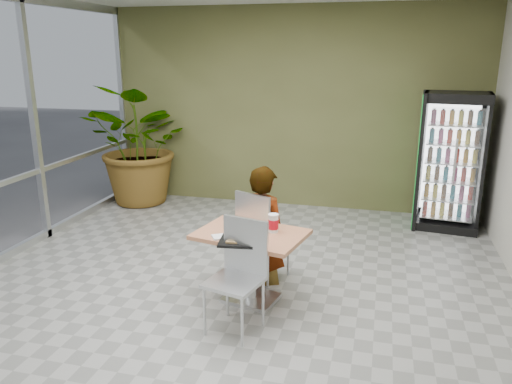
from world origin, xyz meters
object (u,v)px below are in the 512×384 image
dining_table (251,252)px  soda_cup (273,223)px  chair_far (259,229)px  seated_woman (263,236)px  chair_near (240,266)px  beverage_fridge (451,162)px  cafeteria_tray (243,241)px  potted_plant (143,145)px

dining_table → soda_cup: 0.38m
chair_far → seated_woman: bearing=-107.6°
chair_near → beverage_fridge: 4.03m
chair_near → beverage_fridge: (2.16, 3.38, 0.37)m
cafeteria_tray → seated_woman: bearing=89.8°
dining_table → seated_woman: size_ratio=0.73×
cafeteria_tray → beverage_fridge: size_ratio=0.23×
soda_cup → cafeteria_tray: 0.43m
dining_table → seated_woman: seated_woman is taller
cafeteria_tray → beverage_fridge: (2.19, 3.17, 0.22)m
chair_far → chair_near: (0.07, -0.99, -0.00)m
dining_table → seated_woman: (0.00, 0.53, -0.03)m
chair_near → dining_table: bearing=107.5°
dining_table → cafeteria_tray: 0.36m
chair_near → seated_woman: 1.04m
soda_cup → beverage_fridge: beverage_fridge is taller
dining_table → soda_cup: soda_cup is taller
beverage_fridge → seated_woman: bearing=-126.2°
soda_cup → potted_plant: 4.01m
dining_table → soda_cup: bearing=19.3°
chair_near → potted_plant: 4.33m
cafeteria_tray → dining_table: bearing=90.1°
soda_cup → chair_far: bearing=122.0°
seated_woman → chair_far: bearing=72.4°
cafeteria_tray → beverage_fridge: beverage_fridge is taller
dining_table → chair_near: chair_near is taller
chair_far → potted_plant: (-2.58, 2.41, 0.39)m
dining_table → chair_far: chair_far is taller
soda_cup → cafeteria_tray: bearing=-120.9°
chair_near → cafeteria_tray: bearing=111.8°
seated_woman → potted_plant: 3.57m
dining_table → soda_cup: size_ratio=6.34×
seated_woman → soda_cup: size_ratio=8.65×
dining_table → chair_far: bearing=94.9°
seated_woman → beverage_fridge: 3.24m
chair_near → soda_cup: 0.65m
chair_far → soda_cup: 0.54m
chair_near → cafeteria_tray: (-0.03, 0.22, 0.16)m
potted_plant → seated_woman: bearing=-42.0°
potted_plant → soda_cup: bearing=-44.8°
chair_far → beverage_fridge: size_ratio=0.53×
seated_woman → potted_plant: size_ratio=0.81×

